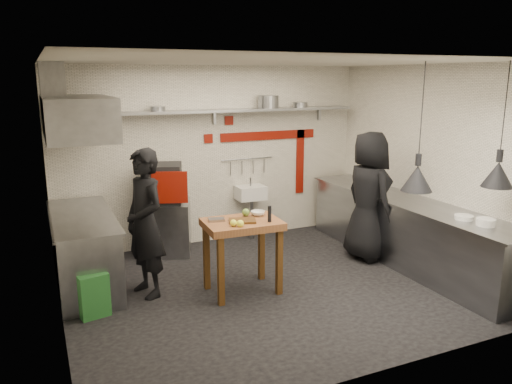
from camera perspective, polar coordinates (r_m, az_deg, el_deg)
name	(u,v)px	position (r m, az deg, el deg)	size (l,w,h in m)	color
floor	(271,287)	(6.51, 1.74, -10.77)	(5.00, 5.00, 0.00)	black
ceiling	(273,61)	(5.96, 1.93, 14.69)	(5.00, 5.00, 0.00)	beige
wall_back	(214,156)	(7.99, -4.78, 4.16)	(5.00, 0.04, 2.80)	silver
wall_front	(381,226)	(4.35, 14.05, -3.76)	(5.00, 0.04, 2.80)	silver
wall_left	(52,200)	(5.49, -22.33, -0.87)	(0.04, 4.20, 2.80)	silver
wall_right	(430,165)	(7.50, 19.29, 2.89)	(0.04, 4.20, 2.80)	silver
red_band_horiz	(269,135)	(8.30, 1.46, 6.48)	(1.70, 0.02, 0.14)	maroon
red_band_vert	(300,162)	(8.64, 5.05, 3.48)	(0.14, 0.02, 1.10)	maroon
red_tile_a	(229,121)	(7.99, -3.10, 8.16)	(0.14, 0.02, 0.14)	maroon
red_tile_b	(208,139)	(7.90, -5.46, 6.10)	(0.14, 0.02, 0.14)	maroon
back_shelf	(217,111)	(7.75, -4.43, 9.25)	(4.60, 0.34, 0.04)	slate
shelf_bracket_left	(87,121)	(7.48, -18.77, 7.70)	(0.04, 0.06, 0.24)	slate
shelf_bracket_mid	(214,117)	(7.89, -4.79, 8.58)	(0.04, 0.06, 0.24)	slate
shelf_bracket_right	(319,113)	(8.71, 7.22, 8.94)	(0.04, 0.06, 0.24)	slate
pan_far_left	(107,109)	(7.35, -16.70, 9.05)	(0.26, 0.26, 0.09)	slate
pan_mid_left	(158,109)	(7.48, -11.18, 9.33)	(0.22, 0.22, 0.07)	slate
stock_pot	(268,102)	(8.07, 1.43, 10.29)	(0.33, 0.33, 0.20)	slate
pan_right	(300,105)	(8.34, 5.09, 9.92)	(0.24, 0.24, 0.08)	slate
oven_stand	(166,228)	(7.68, -10.20, -4.04)	(0.70, 0.64, 0.80)	slate
combi_oven	(162,183)	(7.49, -10.65, 0.97)	(0.55, 0.52, 0.58)	black
oven_door	(170,187)	(7.20, -9.82, 0.52)	(0.50, 0.03, 0.46)	maroon
oven_glass	(172,187)	(7.22, -9.63, 0.56)	(0.35, 0.02, 0.34)	black
hand_sink	(251,193)	(8.14, -0.62, -0.07)	(0.46, 0.34, 0.22)	silver
sink_tap	(251,182)	(8.10, -0.63, 1.17)	(0.03, 0.03, 0.14)	slate
sink_drain	(252,219)	(8.22, -0.51, -3.12)	(0.06, 0.06, 0.66)	slate
utensil_rail	(247,159)	(8.17, -1.03, 3.82)	(0.02, 0.02, 0.90)	slate
counter_right	(406,232)	(7.49, 16.79, -4.44)	(0.70, 3.80, 0.90)	slate
counter_right_top	(408,201)	(7.37, 17.02, -0.98)	(0.76, 3.90, 0.03)	slate
plate_stack	(486,222)	(6.41, 24.78, -3.14)	(0.22, 0.22, 0.09)	silver
small_bowl_right	(464,217)	(6.60, 22.67, -2.68)	(0.22, 0.22, 0.05)	silver
counter_left	(84,251)	(6.78, -19.03, -6.44)	(0.70, 1.90, 0.90)	slate
counter_left_top	(81,216)	(6.64, -19.33, -2.65)	(0.76, 2.00, 0.03)	slate
extractor_hood	(78,117)	(6.44, -19.71, 8.04)	(0.78, 1.60, 0.50)	slate
hood_duct	(52,84)	(6.41, -22.25, 11.40)	(0.28, 0.28, 0.50)	slate
green_bin	(92,293)	(6.01, -18.26, -10.95)	(0.32, 0.32, 0.50)	#226228
prep_table	(242,256)	(6.22, -1.57, -7.36)	(0.92, 0.64, 0.92)	brown
cutting_board	(242,221)	(6.03, -1.57, -3.30)	(0.32, 0.23, 0.03)	#4B2E11
pepper_mill	(270,214)	(5.99, 1.56, -2.52)	(0.05, 0.05, 0.20)	black
lemon_a	(233,223)	(5.85, -2.59, -3.55)	(0.08, 0.08, 0.08)	#F6FF3B
lemon_b	(240,224)	(5.83, -1.80, -3.62)	(0.08, 0.08, 0.08)	#F6FF3B
veg_ball	(246,212)	(6.25, -1.17, -2.34)	(0.10, 0.10, 0.10)	olive
steel_tray	(216,220)	(6.08, -4.55, -3.17)	(0.19, 0.13, 0.03)	slate
bowl	(258,213)	(6.29, 0.21, -2.44)	(0.18, 0.18, 0.06)	silver
heat_lamp_near	(421,128)	(6.09, 18.32, 6.98)	(0.37, 0.37, 1.49)	black
heat_lamp_far	(503,126)	(6.23, 26.41, 6.82)	(0.35, 0.35, 1.40)	black
chef_left	(145,223)	(6.15, -12.56, -3.52)	(0.66, 0.43, 1.82)	black
chef_right	(369,196)	(7.40, 12.74, -0.48)	(0.92, 0.60, 1.88)	black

